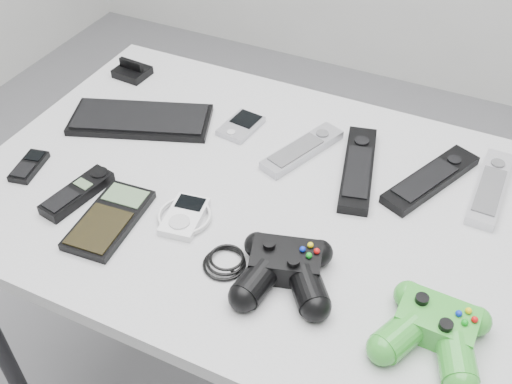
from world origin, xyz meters
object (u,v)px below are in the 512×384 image
at_px(cordless_handset, 77,193).
at_px(mp3_player, 185,216).
at_px(pda, 241,126).
at_px(remote_silver_a, 302,149).
at_px(controller_black, 285,268).
at_px(mobile_phone, 29,166).
at_px(desk, 276,223).
at_px(remote_black_a, 358,168).
at_px(pda_keyboard, 141,119).
at_px(remote_black_b, 431,179).
at_px(calculator, 109,219).
at_px(remote_silver_b, 490,187).
at_px(controller_green, 434,328).

xyz_separation_m(cordless_handset, mp3_player, (0.21, 0.03, -0.00)).
height_order(pda, remote_silver_a, remote_silver_a).
xyz_separation_m(mp3_player, controller_black, (0.22, -0.05, 0.02)).
height_order(remote_silver_a, controller_black, controller_black).
relative_size(mobile_phone, cordless_handset, 0.62).
xyz_separation_m(desk, mp3_player, (-0.13, -0.13, 0.08)).
xyz_separation_m(pda, mobile_phone, (-0.32, -0.30, -0.00)).
bearing_deg(remote_black_a, remote_silver_a, 161.90).
relative_size(pda_keyboard, pda, 3.00).
relative_size(pda_keyboard, remote_silver_a, 1.51).
relative_size(remote_silver_a, remote_black_b, 0.84).
distance_m(mobile_phone, calculator, 0.24).
distance_m(pda_keyboard, remote_silver_b, 0.73).
height_order(mobile_phone, mp3_player, mp3_player).
bearing_deg(controller_green, remote_silver_b, 88.66).
distance_m(remote_silver_b, calculator, 0.71).
height_order(desk, remote_black_b, remote_black_b).
bearing_deg(remote_black_b, mp3_player, -118.30).
bearing_deg(controller_black, remote_black_a, 69.85).
xyz_separation_m(remote_black_b, controller_green, (0.08, -0.35, 0.02)).
bearing_deg(controller_black, desk, 101.44).
relative_size(desk, pda_keyboard, 3.89).
relative_size(mobile_phone, calculator, 0.51).
relative_size(desk, calculator, 6.47).
bearing_deg(mobile_phone, controller_black, -15.82).
distance_m(remote_black_b, calculator, 0.61).
height_order(mobile_phone, calculator, calculator).
xyz_separation_m(remote_silver_a, cordless_handset, (-0.33, -0.30, 0.00)).
height_order(remote_silver_a, controller_green, controller_green).
height_order(remote_black_a, controller_green, controller_green).
bearing_deg(mobile_phone, controller_green, -15.47).
relative_size(remote_silver_a, controller_green, 1.16).
distance_m(pda_keyboard, remote_silver_a, 0.36).
distance_m(pda_keyboard, cordless_handset, 0.25).
bearing_deg(calculator, controller_green, -4.07).
distance_m(mp3_player, controller_green, 0.46).
bearing_deg(cordless_handset, pda, 71.06).
xyz_separation_m(pda, remote_black_a, (0.27, -0.03, 0.00)).
xyz_separation_m(desk, remote_silver_a, (-0.01, 0.14, 0.08)).
xyz_separation_m(calculator, controller_black, (0.33, 0.02, 0.02)).
bearing_deg(remote_silver_b, mobile_phone, -157.84).
height_order(pda, controller_green, controller_green).
relative_size(pda_keyboard, remote_silver_b, 1.35).
relative_size(remote_silver_b, controller_black, 0.81).
relative_size(calculator, controller_black, 0.66).
bearing_deg(pda, remote_black_a, 0.22).
bearing_deg(mobile_phone, desk, 4.02).
relative_size(desk, cordless_handset, 7.87).
bearing_deg(mp3_player, pda_keyboard, 128.74).
distance_m(remote_silver_a, mp3_player, 0.29).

